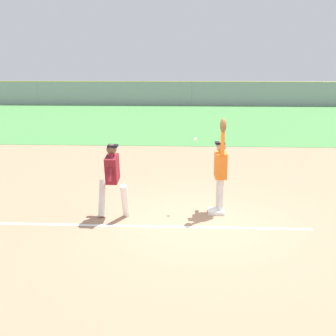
{
  "coord_description": "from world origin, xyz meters",
  "views": [
    {
      "loc": [
        -0.31,
        -8.53,
        3.43
      ],
      "look_at": [
        -0.76,
        0.72,
        1.05
      ],
      "focal_mm": 43.1,
      "sensor_mm": 36.0,
      "label": 1
    }
  ],
  "objects_px": {
    "fielder": "(221,167)",
    "parked_car_tan": "(96,95)",
    "first_base": "(216,211)",
    "parked_car_white": "(161,95)",
    "runner": "(112,175)",
    "parked_car_green": "(228,95)",
    "baseball": "(196,139)",
    "parked_car_silver": "(295,96)"
  },
  "relations": [
    {
      "from": "first_base",
      "to": "parked_car_silver",
      "type": "bearing_deg",
      "value": 72.45
    },
    {
      "from": "parked_car_silver",
      "to": "parked_car_tan",
      "type": "bearing_deg",
      "value": 178.37
    },
    {
      "from": "runner",
      "to": "baseball",
      "type": "bearing_deg",
      "value": 20.08
    },
    {
      "from": "first_base",
      "to": "parked_car_green",
      "type": "distance_m",
      "value": 29.78
    },
    {
      "from": "first_base",
      "to": "fielder",
      "type": "relative_size",
      "value": 0.17
    },
    {
      "from": "first_base",
      "to": "fielder",
      "type": "height_order",
      "value": "fielder"
    },
    {
      "from": "fielder",
      "to": "parked_car_green",
      "type": "distance_m",
      "value": 29.69
    },
    {
      "from": "parked_car_tan",
      "to": "parked_car_green",
      "type": "relative_size",
      "value": 1.02
    },
    {
      "from": "first_base",
      "to": "parked_car_tan",
      "type": "xyz_separation_m",
      "value": [
        -9.51,
        29.44,
        0.63
      ]
    },
    {
      "from": "baseball",
      "to": "parked_car_green",
      "type": "distance_m",
      "value": 29.55
    },
    {
      "from": "fielder",
      "to": "parked_car_tan",
      "type": "height_order",
      "value": "fielder"
    },
    {
      "from": "parked_car_tan",
      "to": "parked_car_silver",
      "type": "relative_size",
      "value": 1.03
    },
    {
      "from": "parked_car_white",
      "to": "parked_car_silver",
      "type": "xyz_separation_m",
      "value": [
        12.4,
        0.14,
        0.0
      ]
    },
    {
      "from": "baseball",
      "to": "parked_car_green",
      "type": "bearing_deg",
      "value": 82.99
    },
    {
      "from": "parked_car_white",
      "to": "parked_car_silver",
      "type": "bearing_deg",
      "value": 1.86
    },
    {
      "from": "fielder",
      "to": "parked_car_tan",
      "type": "bearing_deg",
      "value": -74.34
    },
    {
      "from": "first_base",
      "to": "fielder",
      "type": "distance_m",
      "value": 1.09
    },
    {
      "from": "parked_car_tan",
      "to": "first_base",
      "type": "bearing_deg",
      "value": -66.84
    },
    {
      "from": "first_base",
      "to": "parked_car_tan",
      "type": "bearing_deg",
      "value": 107.91
    },
    {
      "from": "fielder",
      "to": "parked_car_green",
      "type": "relative_size",
      "value": 0.51
    },
    {
      "from": "first_base",
      "to": "parked_car_white",
      "type": "height_order",
      "value": "parked_car_white"
    },
    {
      "from": "baseball",
      "to": "parked_car_white",
      "type": "xyz_separation_m",
      "value": [
        -2.73,
        28.53,
        -1.05
      ]
    },
    {
      "from": "parked_car_green",
      "to": "parked_car_silver",
      "type": "distance_m",
      "value": 6.11
    },
    {
      "from": "fielder",
      "to": "parked_car_tan",
      "type": "relative_size",
      "value": 0.5
    },
    {
      "from": "parked_car_tan",
      "to": "parked_car_silver",
      "type": "xyz_separation_m",
      "value": [
        18.68,
        -0.46,
        0.0
      ]
    },
    {
      "from": "parked_car_silver",
      "to": "fielder",
      "type": "bearing_deg",
      "value": -107.67
    },
    {
      "from": "parked_car_white",
      "to": "parked_car_green",
      "type": "xyz_separation_m",
      "value": [
        6.33,
        0.78,
        0.0
      ]
    },
    {
      "from": "parked_car_green",
      "to": "runner",
      "type": "bearing_deg",
      "value": -102.74
    },
    {
      "from": "baseball",
      "to": "runner",
      "type": "bearing_deg",
      "value": -160.6
    },
    {
      "from": "parked_car_tan",
      "to": "parked_car_green",
      "type": "height_order",
      "value": "same"
    },
    {
      "from": "runner",
      "to": "parked_car_silver",
      "type": "xyz_separation_m",
      "value": [
        11.56,
        29.34,
        -0.32
      ]
    },
    {
      "from": "first_base",
      "to": "fielder",
      "type": "bearing_deg",
      "value": 45.0
    },
    {
      "from": "parked_car_tan",
      "to": "parked_car_white",
      "type": "xyz_separation_m",
      "value": [
        6.28,
        -0.6,
        0.0
      ]
    },
    {
      "from": "fielder",
      "to": "parked_car_tan",
      "type": "distance_m",
      "value": 30.89
    },
    {
      "from": "first_base",
      "to": "runner",
      "type": "bearing_deg",
      "value": -171.38
    },
    {
      "from": "parked_car_green",
      "to": "baseball",
      "type": "bearing_deg",
      "value": -99.38
    },
    {
      "from": "baseball",
      "to": "parked_car_tan",
      "type": "relative_size",
      "value": 0.02
    },
    {
      "from": "baseball",
      "to": "parked_car_green",
      "type": "relative_size",
      "value": 0.02
    },
    {
      "from": "parked_car_silver",
      "to": "first_base",
      "type": "bearing_deg",
      "value": -107.77
    },
    {
      "from": "runner",
      "to": "baseball",
      "type": "distance_m",
      "value": 2.12
    },
    {
      "from": "baseball",
      "to": "parked_car_silver",
      "type": "height_order",
      "value": "baseball"
    },
    {
      "from": "runner",
      "to": "parked_car_silver",
      "type": "relative_size",
      "value": 0.39
    }
  ]
}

